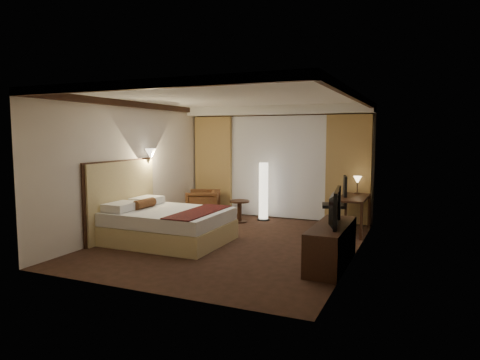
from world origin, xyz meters
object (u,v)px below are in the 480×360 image
at_px(side_table, 240,211).
at_px(desk, 353,215).
at_px(office_chair, 334,203).
at_px(floor_lamp, 263,191).
at_px(television, 330,205).
at_px(dresser, 331,245).
at_px(bed, 169,226).
at_px(armchair, 203,203).

xyz_separation_m(side_table, desk, (2.58, -0.01, 0.12)).
distance_m(side_table, office_chair, 2.21).
relative_size(floor_lamp, television, 1.33).
xyz_separation_m(side_table, dresser, (2.63, -2.47, 0.07)).
relative_size(floor_lamp, desk, 1.06).
distance_m(bed, office_chair, 3.45).
relative_size(armchair, television, 0.74).
xyz_separation_m(side_table, office_chair, (2.19, -0.06, 0.33)).
bearing_deg(television, bed, 77.81).
xyz_separation_m(armchair, side_table, (0.98, -0.05, -0.13)).
relative_size(armchair, desk, 0.59).
relative_size(side_table, television, 0.49).
xyz_separation_m(armchair, dresser, (3.61, -2.52, -0.06)).
height_order(desk, office_chair, office_chair).
distance_m(office_chair, television, 2.47).
distance_m(bed, dresser, 3.13).
bearing_deg(floor_lamp, armchair, -164.15).
bearing_deg(television, desk, -7.00).
distance_m(side_table, floor_lamp, 0.75).
relative_size(armchair, dresser, 0.46).
bearing_deg(bed, television, -4.73).
bearing_deg(dresser, floor_lamp, 127.05).
relative_size(bed, floor_lamp, 1.55).
bearing_deg(desk, floor_lamp, 167.93).
bearing_deg(desk, television, -89.53).
height_order(bed, television, television).
bearing_deg(floor_lamp, television, -53.32).
distance_m(floor_lamp, dresser, 3.68).
bearing_deg(side_table, desk, -0.30).
height_order(side_table, dresser, dresser).
distance_m(armchair, side_table, 0.99).
distance_m(bed, side_table, 2.27).
xyz_separation_m(office_chair, dresser, (0.44, -2.41, -0.27)).
xyz_separation_m(bed, desk, (3.07, 2.20, 0.06)).
distance_m(desk, dresser, 2.46).
bearing_deg(office_chair, floor_lamp, 150.42).
height_order(bed, desk, desk).
relative_size(bed, office_chair, 1.81).
bearing_deg(bed, side_table, 77.47).
height_order(floor_lamp, television, floor_lamp).
bearing_deg(desk, office_chair, -172.70).
distance_m(floor_lamp, television, 3.65).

